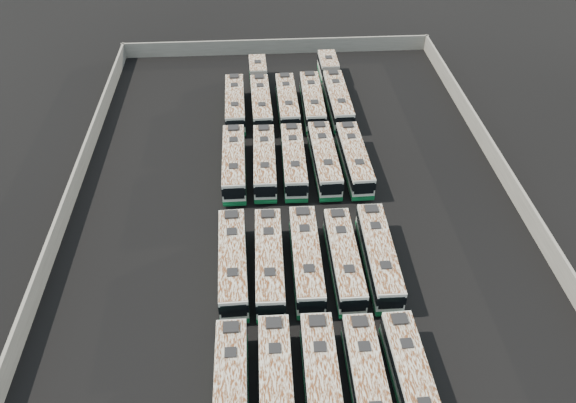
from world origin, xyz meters
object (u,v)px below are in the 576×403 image
(bus_front_far_right, at_px, (413,383))
(bus_midback_right, at_px, (324,159))
(bus_midback_left, at_px, (265,162))
(bus_back_far_right, at_px, (334,89))
(bus_midfront_far_left, at_px, (233,262))
(bus_midfront_center, at_px, (306,259))
(bus_front_center, at_px, (322,388))
(bus_back_right, at_px, (312,102))
(bus_midfront_left, at_px, (269,262))
(bus_midback_far_left, at_px, (234,163))
(bus_front_far_left, at_px, (231,393))
(bus_back_center, at_px, (287,103))
(bus_front_right, at_px, (368,386))
(bus_back_far_left, at_px, (235,104))
(bus_midback_far_right, at_px, (354,159))
(bus_midback_center, at_px, (294,161))
(bus_back_left, at_px, (260,92))
(bus_front_left, at_px, (276,389))
(bus_midfront_far_right, at_px, (379,256))
(bus_midfront_right, at_px, (344,259))

(bus_front_far_right, bearing_deg, bus_midback_right, 95.18)
(bus_midback_left, xyz_separation_m, bus_back_far_right, (9.46, 15.40, 0.05))
(bus_midfront_far_left, bearing_deg, bus_midfront_center, -1.22)
(bus_front_center, height_order, bus_midfront_far_left, bus_front_center)
(bus_front_center, distance_m, bus_back_far_right, 43.02)
(bus_back_right, bearing_deg, bus_midfront_left, -102.54)
(bus_midfront_center, height_order, bus_back_right, bus_back_right)
(bus_back_right, bearing_deg, bus_midback_far_left, -127.07)
(bus_midfront_far_left, bearing_deg, bus_midfront_left, -4.51)
(bus_front_far_left, bearing_deg, bus_back_center, 80.84)
(bus_front_right, bearing_deg, bus_midfront_far_left, 127.44)
(bus_front_far_right, distance_m, bus_midback_left, 28.70)
(bus_front_right, relative_size, bus_back_center, 0.99)
(bus_front_right, relative_size, bus_back_far_left, 0.99)
(bus_front_right, xyz_separation_m, bus_back_right, (-0.04, 39.46, 0.05))
(bus_midfront_left, xyz_separation_m, bus_midback_right, (6.46, 14.83, 0.00))
(bus_midback_far_left, relative_size, bus_back_center, 1.02)
(bus_midback_far_right, height_order, bus_back_far_left, bus_midback_far_right)
(bus_midback_left, relative_size, bus_midback_center, 0.99)
(bus_midback_far_right, bearing_deg, bus_front_center, -104.75)
(bus_midback_far_left, xyz_separation_m, bus_back_far_right, (12.69, 15.42, 0.01))
(bus_back_left, bearing_deg, bus_midfront_far_left, -97.17)
(bus_front_far_left, xyz_separation_m, bus_midfront_far_left, (-0.01, 12.43, 0.04))
(bus_midfront_center, xyz_separation_m, bus_back_center, (0.07, 26.94, -0.03))
(bus_front_center, bearing_deg, bus_front_left, 177.87)
(bus_midfront_left, bearing_deg, bus_back_left, 90.85)
(bus_midback_far_left, relative_size, bus_back_far_right, 0.64)
(bus_front_far_right, xyz_separation_m, bus_midfront_left, (-9.57, 12.29, 0.06))
(bus_front_left, bearing_deg, bus_back_left, 90.72)
(bus_midfront_far_right, bearing_deg, bus_back_center, 103.77)
(bus_front_right, xyz_separation_m, bus_back_far_right, (3.11, 42.58, 0.06))
(bus_midfront_right, xyz_separation_m, bus_back_far_left, (-9.61, 27.32, 0.01))
(bus_midfront_center, height_order, bus_back_center, bus_midfront_center)
(bus_front_far_left, relative_size, bus_midback_right, 0.96)
(bus_back_center, bearing_deg, bus_midfront_far_left, -103.87)
(bus_midfront_left, bearing_deg, bus_midback_far_right, 57.52)
(bus_midfront_far_left, height_order, bus_back_far_right, bus_back_far_right)
(bus_midfront_center, relative_size, bus_back_far_left, 1.02)
(bus_back_far_left, bearing_deg, bus_back_far_right, 11.98)
(bus_midfront_right, xyz_separation_m, bus_midback_left, (-6.38, 14.85, 0.01))
(bus_midfront_left, relative_size, bus_midback_far_left, 1.00)
(bus_midback_left, bearing_deg, bus_front_far_right, -69.75)
(bus_front_left, relative_size, bus_midback_far_right, 1.00)
(bus_back_far_right, bearing_deg, bus_midback_left, -122.13)
(bus_front_left, height_order, bus_back_left, bus_front_left)
(bus_midfront_center, relative_size, bus_back_right, 0.99)
(bus_front_far_right, xyz_separation_m, bus_midfront_far_left, (-12.69, 12.45, 0.05))
(bus_front_center, xyz_separation_m, bus_back_left, (-3.21, 42.31, -0.06))
(bus_front_right, xyz_separation_m, bus_front_far_right, (3.15, 0.09, -0.01))
(bus_front_right, distance_m, bus_midback_far_left, 28.80)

